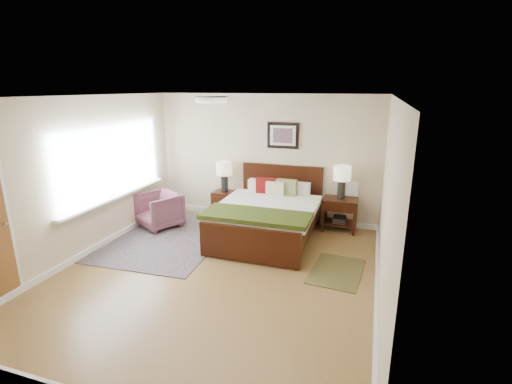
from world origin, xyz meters
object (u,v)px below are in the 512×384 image
at_px(armchair, 159,210).
at_px(rug_persian, 170,237).
at_px(nightstand_right, 340,211).
at_px(nightstand_left, 225,197).
at_px(lamp_left, 224,171).
at_px(bed, 268,211).
at_px(lamp_right, 342,176).

bearing_deg(armchair, rug_persian, -13.47).
height_order(nightstand_right, armchair, armchair).
xyz_separation_m(nightstand_left, lamp_left, (-0.00, 0.02, 0.54)).
distance_m(bed, lamp_left, 1.47).
distance_m(nightstand_left, lamp_right, 2.41).
relative_size(bed, rug_persian, 0.78).
bearing_deg(nightstand_left, lamp_right, 0.49).
height_order(nightstand_left, lamp_left, lamp_left).
height_order(lamp_left, armchair, lamp_left).
distance_m(lamp_left, lamp_right, 2.33).
xyz_separation_m(nightstand_left, lamp_right, (2.33, 0.02, 0.61)).
bearing_deg(lamp_left, armchair, -138.06).
bearing_deg(bed, nightstand_right, 33.76).
xyz_separation_m(bed, lamp_right, (1.18, 0.80, 0.52)).
distance_m(bed, lamp_right, 1.52).
bearing_deg(lamp_left, rug_persian, -112.82).
height_order(nightstand_left, armchair, armchair).
bearing_deg(lamp_right, bed, -145.76).
xyz_separation_m(bed, lamp_left, (-1.15, 0.80, 0.46)).
bearing_deg(lamp_left, nightstand_right, -0.36).
height_order(lamp_left, lamp_right, lamp_right).
distance_m(nightstand_right, rug_persian, 3.17).
bearing_deg(lamp_right, armchair, -164.91).
distance_m(nightstand_left, lamp_left, 0.54).
distance_m(lamp_right, rug_persian, 3.32).
height_order(bed, armchair, bed).
xyz_separation_m(lamp_left, rug_persian, (-0.55, -1.30, -0.97)).
bearing_deg(rug_persian, bed, 13.76).
relative_size(nightstand_left, nightstand_right, 0.88).
bearing_deg(nightstand_right, armchair, -165.15).
relative_size(nightstand_right, armchair, 0.85).
bearing_deg(rug_persian, nightstand_left, 64.19).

